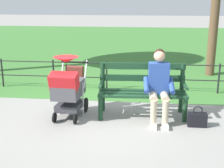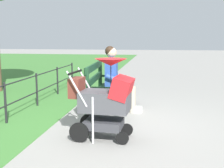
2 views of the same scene
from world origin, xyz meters
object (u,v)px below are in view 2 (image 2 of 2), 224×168
(stroller, at_px, (106,98))
(person_on_bench, at_px, (117,77))
(park_bench, at_px, (103,87))
(handbag, at_px, (132,98))

(stroller, bearing_deg, person_on_bench, -177.62)
(park_bench, xyz_separation_m, person_on_bench, (-0.29, 0.22, 0.15))
(handbag, bearing_deg, stroller, -4.18)
(stroller, bearing_deg, park_bench, -167.63)
(person_on_bench, height_order, stroller, person_on_bench)
(person_on_bench, height_order, handbag, person_on_bench)
(park_bench, height_order, handbag, park_bench)
(park_bench, height_order, stroller, stroller)
(stroller, height_order, handbag, stroller)
(park_bench, bearing_deg, stroller, 12.37)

